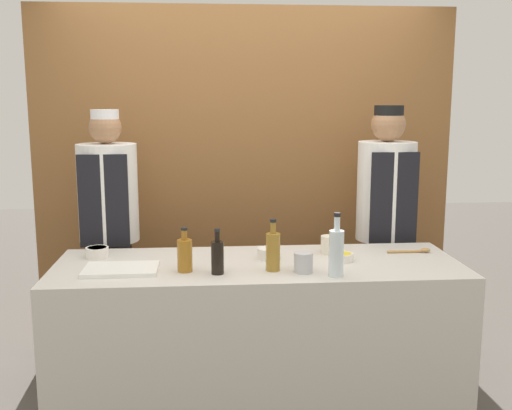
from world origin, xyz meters
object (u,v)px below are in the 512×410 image
(cup_cream, at_px, (329,245))
(chef_left, at_px, (110,240))
(chef_right, at_px, (384,233))
(cutting_board, at_px, (121,269))
(bottle_amber, at_px, (185,254))
(bottle_soy, at_px, (217,256))
(cup_steel, at_px, (303,262))
(bottle_clear, at_px, (336,252))
(wooden_spoon, at_px, (415,251))
(sauce_bowl_green, at_px, (97,252))
(sauce_bowl_red, at_px, (268,253))
(sauce_bowl_yellow, at_px, (342,256))
(bottle_vinegar, at_px, (273,250))

(cup_cream, distance_m, chef_left, 1.35)
(cup_cream, height_order, chef_right, chef_right)
(cutting_board, height_order, bottle_amber, bottle_amber)
(cutting_board, xyz_separation_m, chef_right, (1.55, 0.73, -0.01))
(bottle_soy, bearing_deg, cup_steel, -0.96)
(chef_left, bearing_deg, bottle_amber, -57.47)
(chef_left, xyz_separation_m, chef_right, (1.72, -0.00, 0.01))
(bottle_soy, bearing_deg, bottle_clear, -8.53)
(cup_cream, xyz_separation_m, wooden_spoon, (0.48, -0.02, -0.04))
(wooden_spoon, height_order, chef_right, chef_right)
(bottle_soy, relative_size, cup_steel, 2.25)
(sauce_bowl_green, height_order, cup_steel, cup_steel)
(sauce_bowl_red, bearing_deg, bottle_soy, -137.13)
(bottle_clear, bearing_deg, chef_left, 143.38)
(sauce_bowl_green, relative_size, wooden_spoon, 0.50)
(sauce_bowl_yellow, relative_size, bottle_amber, 0.56)
(cup_cream, xyz_separation_m, cup_steel, (-0.20, -0.35, 0.00))
(sauce_bowl_yellow, bearing_deg, bottle_clear, -108.26)
(cutting_board, xyz_separation_m, cup_steel, (0.90, -0.09, 0.04))
(cutting_board, relative_size, bottle_vinegar, 1.39)
(bottle_soy, distance_m, wooden_spoon, 1.14)
(sauce_bowl_red, relative_size, wooden_spoon, 0.48)
(sauce_bowl_red, bearing_deg, bottle_vinegar, -89.62)
(cutting_board, distance_m, cup_cream, 1.13)
(sauce_bowl_yellow, relative_size, wooden_spoon, 0.51)
(sauce_bowl_green, distance_m, bottle_amber, 0.57)
(bottle_clear, xyz_separation_m, wooden_spoon, (0.53, 0.40, -0.11))
(bottle_soy, relative_size, chef_right, 0.13)
(sauce_bowl_red, xyz_separation_m, chef_right, (0.80, 0.56, -0.03))
(cutting_board, height_order, cup_cream, cup_cream)
(cup_cream, xyz_separation_m, chef_right, (0.45, 0.47, -0.05))
(sauce_bowl_green, relative_size, bottle_soy, 0.54)
(bottle_vinegar, relative_size, cup_steel, 2.61)
(wooden_spoon, bearing_deg, cutting_board, -171.46)
(chef_left, height_order, chef_right, chef_right)
(sauce_bowl_red, xyz_separation_m, cup_steel, (0.15, -0.26, 0.02))
(sauce_bowl_green, relative_size, bottle_clear, 0.39)
(bottle_clear, xyz_separation_m, chef_left, (-1.21, 0.90, -0.13))
(bottle_vinegar, bearing_deg, sauce_bowl_yellow, 21.63)
(sauce_bowl_yellow, relative_size, bottle_vinegar, 0.48)
(sauce_bowl_red, xyz_separation_m, chef_left, (-0.92, 0.56, -0.05))
(sauce_bowl_green, distance_m, sauce_bowl_yellow, 1.31)
(cutting_board, bearing_deg, cup_cream, 13.33)
(sauce_bowl_green, xyz_separation_m, cup_cream, (1.26, -0.01, 0.02))
(cutting_board, distance_m, bottle_soy, 0.49)
(chef_right, bearing_deg, sauce_bowl_red, -144.94)
(sauce_bowl_green, distance_m, bottle_clear, 1.29)
(sauce_bowl_red, height_order, sauce_bowl_green, sauce_bowl_red)
(cup_cream, bearing_deg, sauce_bowl_red, -165.84)
(cup_cream, relative_size, wooden_spoon, 0.40)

